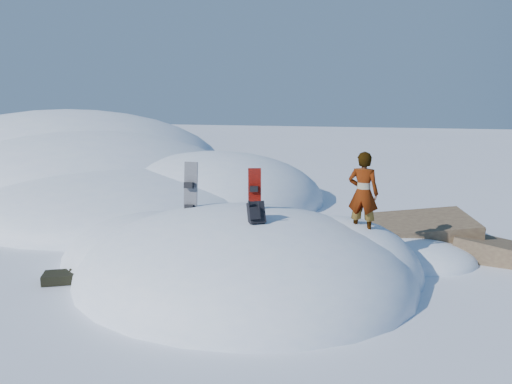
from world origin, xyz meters
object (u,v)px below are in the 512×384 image
(snowboard_dark, at_px, (190,199))
(person, at_px, (363,193))
(backpack, at_px, (256,213))
(snowboard_red, at_px, (254,201))

(snowboard_dark, relative_size, person, 0.97)
(person, bearing_deg, backpack, 44.95)
(snowboard_red, height_order, backpack, snowboard_red)
(snowboard_dark, distance_m, backpack, 2.07)
(backpack, height_order, person, person)
(snowboard_dark, height_order, backpack, snowboard_dark)
(backpack, bearing_deg, snowboard_red, 74.50)
(snowboard_red, relative_size, backpack, 2.84)
(snowboard_red, relative_size, person, 0.83)
(snowboard_dark, distance_m, person, 3.61)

